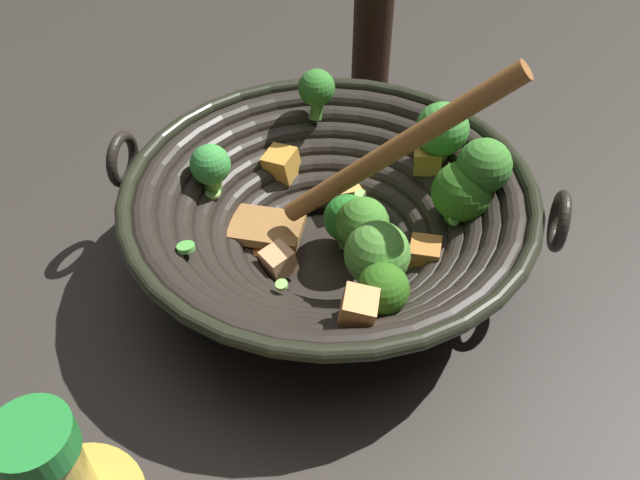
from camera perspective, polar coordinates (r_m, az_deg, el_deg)
The scene contains 3 objects.
ground_plane at distance 0.66m, azimuth 0.72°, elevation -2.25°, with size 4.00×4.00×0.00m, color #332D28.
wok at distance 0.61m, azimuth 1.18°, elevation 2.34°, with size 0.38×0.38×0.24m.
soy_sauce_bottle at distance 0.85m, azimuth 4.55°, elevation 16.65°, with size 0.05×0.05×0.20m.
Camera 1 is at (0.42, -0.17, 0.47)m, focal length 36.60 mm.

